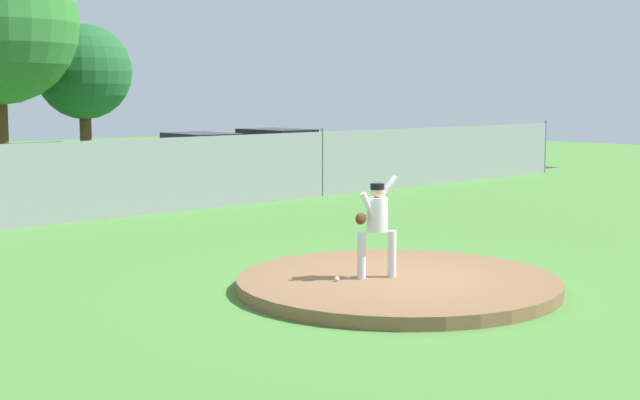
{
  "coord_description": "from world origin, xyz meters",
  "views": [
    {
      "loc": [
        -9.95,
        -8.97,
        2.97
      ],
      "look_at": [
        0.35,
        2.13,
        1.17
      ],
      "focal_mm": 49.87,
      "sensor_mm": 36.0,
      "label": 1
    }
  ],
  "objects": [
    {
      "name": "ground_plane",
      "position": [
        0.0,
        6.0,
        0.0
      ],
      "size": [
        80.0,
        80.0,
        0.0
      ],
      "primitive_type": "plane",
      "color": "#4C8438"
    },
    {
      "name": "asphalt_strip",
      "position": [
        0.0,
        14.5,
        0.0
      ],
      "size": [
        44.0,
        7.0,
        0.01
      ],
      "primitive_type": "cube",
      "color": "#2B2B2D",
      "rests_on": "ground_plane"
    },
    {
      "name": "pitchers_mound",
      "position": [
        0.0,
        0.0,
        0.1
      ],
      "size": [
        4.94,
        4.94,
        0.19
      ],
      "primitive_type": "cylinder",
      "color": "brown",
      "rests_on": "ground_plane"
    },
    {
      "name": "pitcher_youth",
      "position": [
        -0.28,
        0.2,
        1.08
      ],
      "size": [
        0.78,
        0.35,
        1.57
      ],
      "color": "silver",
      "rests_on": "pitchers_mound"
    },
    {
      "name": "baseball",
      "position": [
        -0.89,
        0.42,
        0.23
      ],
      "size": [
        0.07,
        0.07,
        0.07
      ],
      "primitive_type": "sphere",
      "color": "white",
      "rests_on": "pitchers_mound"
    },
    {
      "name": "chainlink_fence",
      "position": [
        0.0,
        10.0,
        0.95
      ],
      "size": [
        38.82,
        0.07,
        1.99
      ],
      "color": "gray",
      "rests_on": "ground_plane"
    },
    {
      "name": "parked_car_charcoal",
      "position": [
        10.19,
        14.97,
        0.85
      ],
      "size": [
        1.96,
        4.68,
        1.77
      ],
      "color": "#232328",
      "rests_on": "ground_plane"
    },
    {
      "name": "parked_car_burgundy",
      "position": [
        1.58,
        14.46,
        0.76
      ],
      "size": [
        1.96,
        4.38,
        1.59
      ],
      "color": "maroon",
      "rests_on": "ground_plane"
    },
    {
      "name": "parked_car_silver",
      "position": [
        6.34,
        14.08,
        0.84
      ],
      "size": [
        2.04,
        4.49,
        1.77
      ],
      "color": "#B7BABF",
      "rests_on": "ground_plane"
    },
    {
      "name": "tree_slender_far",
      "position": [
        7.83,
        24.34,
        3.88
      ],
      "size": [
        3.87,
        3.87,
        5.84
      ],
      "color": "#4C331E",
      "rests_on": "ground_plane"
    }
  ]
}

